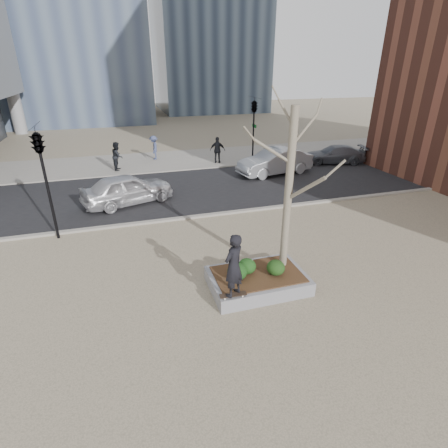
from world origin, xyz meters
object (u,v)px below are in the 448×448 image
object	(u,v)px
skateboard	(233,295)
skateboarder	(234,266)
planter	(257,281)
police_car	(128,189)

from	to	relation	value
skateboard	skateboarder	bearing A→B (deg)	-86.51
planter	police_car	distance (m)	9.45
skateboarder	police_car	distance (m)	9.94
police_car	planter	bearing A→B (deg)	-176.84
skateboard	skateboarder	distance (m)	0.98
skateboard	police_car	bearing A→B (deg)	107.51
planter	skateboard	bearing A→B (deg)	-142.09
skateboard	skateboarder	world-z (taller)	skateboarder
skateboarder	police_car	size ratio (longest dim) A/B	0.42
police_car	skateboarder	bearing A→B (deg)	175.40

